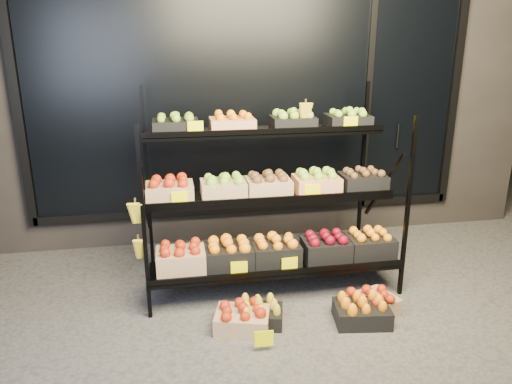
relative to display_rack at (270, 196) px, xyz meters
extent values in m
plane|color=#514F4C|center=(0.01, -0.60, -0.79)|extent=(24.00, 24.00, 0.00)
cube|color=#2D2826|center=(0.01, 2.00, 0.96)|extent=(6.00, 2.00, 3.50)
cube|color=black|center=(0.01, 0.98, 0.76)|extent=(4.20, 0.04, 2.40)
cube|color=black|center=(0.01, 0.96, -0.45)|extent=(4.30, 0.06, 0.08)
cube|color=black|center=(-2.14, 0.96, 0.76)|extent=(0.08, 0.06, 2.50)
cube|color=black|center=(2.16, 0.96, 0.76)|extent=(0.08, 0.06, 2.50)
cube|color=black|center=(1.21, 0.96, 0.76)|extent=(0.06, 0.06, 2.50)
cylinder|color=black|center=(1.56, 0.93, 0.26)|extent=(0.02, 0.02, 0.25)
cube|color=black|center=(-1.02, -0.42, -0.04)|extent=(0.03, 0.03, 1.50)
cube|color=black|center=(1.03, -0.42, -0.04)|extent=(0.03, 0.03, 1.50)
cube|color=black|center=(-1.02, 0.55, 0.04)|extent=(0.03, 0.03, 1.66)
cube|color=black|center=(1.03, 0.55, 0.04)|extent=(0.03, 0.03, 1.66)
cube|color=black|center=(0.01, -0.25, -0.52)|extent=(2.05, 0.42, 0.03)
cube|color=black|center=(0.01, -0.45, -0.49)|extent=(2.05, 0.02, 0.05)
cube|color=black|center=(0.01, 0.05, -0.02)|extent=(2.05, 0.40, 0.03)
cube|color=black|center=(0.01, -0.14, 0.01)|extent=(2.05, 0.02, 0.05)
cube|color=black|center=(0.01, 0.35, 0.48)|extent=(2.05, 0.40, 0.03)
cube|color=black|center=(0.01, 0.16, 0.51)|extent=(2.05, 0.02, 0.05)
cube|color=black|center=(-0.74, 0.35, 0.55)|extent=(0.38, 0.28, 0.11)
ellipsoid|color=#93CC33|center=(-0.74, 0.35, 0.63)|extent=(0.32, 0.24, 0.07)
cube|color=tan|center=(-0.26, 0.35, 0.55)|extent=(0.38, 0.28, 0.11)
ellipsoid|color=orange|center=(-0.26, 0.35, 0.63)|extent=(0.32, 0.24, 0.07)
cube|color=black|center=(0.27, 0.35, 0.55)|extent=(0.38, 0.28, 0.11)
ellipsoid|color=#93CC33|center=(0.27, 0.35, 0.63)|extent=(0.32, 0.24, 0.07)
cube|color=black|center=(0.78, 0.35, 0.55)|extent=(0.38, 0.28, 0.11)
ellipsoid|color=#93CC33|center=(0.78, 0.35, 0.63)|extent=(0.32, 0.24, 0.07)
cube|color=tan|center=(-0.82, 0.05, 0.06)|extent=(0.38, 0.28, 0.14)
ellipsoid|color=red|center=(-0.82, 0.05, 0.16)|extent=(0.32, 0.24, 0.07)
cube|color=tan|center=(-0.38, 0.05, 0.06)|extent=(0.38, 0.28, 0.14)
ellipsoid|color=#93CC33|center=(-0.38, 0.05, 0.16)|extent=(0.32, 0.24, 0.07)
cube|color=tan|center=(-0.01, 0.05, 0.06)|extent=(0.38, 0.28, 0.14)
ellipsoid|color=brown|center=(-0.01, 0.05, 0.16)|extent=(0.32, 0.24, 0.07)
cube|color=tan|center=(0.42, 0.05, 0.06)|extent=(0.38, 0.28, 0.14)
ellipsoid|color=#93CC33|center=(0.42, 0.05, 0.16)|extent=(0.32, 0.24, 0.07)
cube|color=black|center=(0.83, 0.05, 0.06)|extent=(0.38, 0.28, 0.14)
ellipsoid|color=brown|center=(0.83, 0.05, 0.16)|extent=(0.32, 0.24, 0.07)
cube|color=tan|center=(-0.76, -0.25, -0.42)|extent=(0.38, 0.28, 0.18)
ellipsoid|color=red|center=(-0.76, -0.25, -0.30)|extent=(0.32, 0.24, 0.07)
cube|color=black|center=(-0.38, -0.25, -0.42)|extent=(0.38, 0.28, 0.18)
ellipsoid|color=orange|center=(-0.38, -0.25, -0.30)|extent=(0.32, 0.24, 0.07)
cube|color=black|center=(0.00, -0.25, -0.42)|extent=(0.38, 0.28, 0.18)
ellipsoid|color=orange|center=(0.00, -0.25, -0.30)|extent=(0.32, 0.24, 0.07)
cube|color=black|center=(0.43, -0.25, -0.42)|extent=(0.38, 0.28, 0.18)
ellipsoid|color=maroon|center=(0.43, -0.25, -0.30)|extent=(0.32, 0.24, 0.07)
cube|color=black|center=(0.81, -0.25, -0.42)|extent=(0.38, 0.28, 0.18)
ellipsoid|color=orange|center=(0.81, -0.25, -0.30)|extent=(0.32, 0.24, 0.07)
ellipsoid|color=yellow|center=(-1.07, -0.40, 0.15)|extent=(0.14, 0.08, 0.22)
ellipsoid|color=yellow|center=(-1.07, -0.40, -0.13)|extent=(0.14, 0.08, 0.22)
ellipsoid|color=yellow|center=(0.36, 0.25, 0.74)|extent=(0.14, 0.08, 0.22)
cube|color=#FFFA00|center=(-0.75, -0.10, 0.05)|extent=(0.13, 0.01, 0.12)
cube|color=#FFFA00|center=(0.34, -0.10, 0.05)|extent=(0.13, 0.01, 0.12)
cube|color=#FFFA00|center=(0.75, 0.20, 0.55)|extent=(0.13, 0.01, 0.12)
cube|color=#FFFA00|center=(-0.59, 0.20, 0.55)|extent=(0.13, 0.01, 0.12)
cube|color=#FFFA00|center=(-0.32, -0.40, -0.45)|extent=(0.13, 0.01, 0.12)
cube|color=#FFFA00|center=(0.08, -0.40, -0.45)|extent=(0.13, 0.01, 0.12)
cube|color=#FFFA00|center=(-0.24, -1.00, -0.73)|extent=(0.13, 0.01, 0.12)
cube|color=tan|center=(-0.34, -0.70, -0.72)|extent=(0.45, 0.38, 0.13)
ellipsoid|color=red|center=(-0.34, -0.70, -0.62)|extent=(0.38, 0.32, 0.07)
cube|color=black|center=(-0.21, -0.65, -0.73)|extent=(0.40, 0.33, 0.12)
ellipsoid|color=yellow|center=(-0.21, -0.65, -0.64)|extent=(0.33, 0.28, 0.07)
cube|color=tan|center=(0.66, -0.67, -0.72)|extent=(0.47, 0.40, 0.14)
ellipsoid|color=red|center=(0.66, -0.67, -0.62)|extent=(0.39, 0.34, 0.07)
cube|color=black|center=(0.56, -0.77, -0.72)|extent=(0.44, 0.35, 0.14)
ellipsoid|color=orange|center=(0.56, -0.77, -0.62)|extent=(0.37, 0.29, 0.07)
camera|label=1|loc=(-0.80, -3.87, 1.32)|focal=35.00mm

